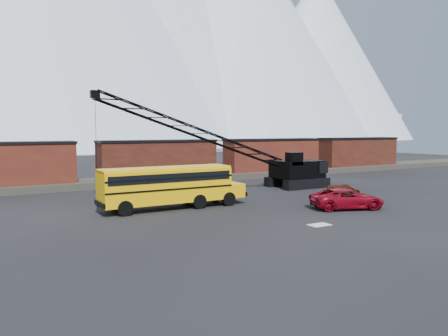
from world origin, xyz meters
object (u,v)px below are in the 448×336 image
object	(u,v)px
maroon_suv	(341,192)
crawler_crane	(214,139)
school_bus	(171,185)
red_pickup	(347,199)

from	to	relation	value
maroon_suv	crawler_crane	distance (m)	12.25
school_bus	maroon_suv	bearing A→B (deg)	-13.25
red_pickup	crawler_crane	size ratio (longest dim) A/B	0.23
school_bus	red_pickup	world-z (taller)	school_bus
maroon_suv	crawler_crane	world-z (taller)	crawler_crane
crawler_crane	maroon_suv	bearing A→B (deg)	-44.95
red_pickup	maroon_suv	size ratio (longest dim) A/B	1.16
maroon_suv	school_bus	bearing A→B (deg)	55.14
red_pickup	school_bus	bearing A→B (deg)	80.62
crawler_crane	red_pickup	bearing A→B (deg)	-65.47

